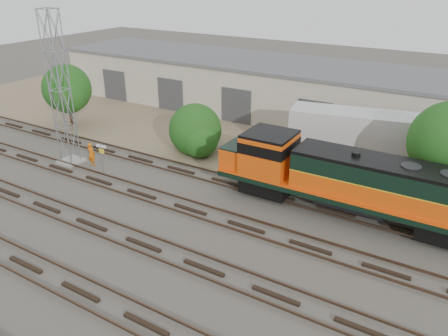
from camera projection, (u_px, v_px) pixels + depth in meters
The scene contains 11 objects.
ground at pixel (176, 221), 26.41m from camera, with size 140.00×140.00×0.00m, color #47423A.
dirt_strip at pixel (279, 143), 38.09m from camera, with size 80.00×16.00×0.02m, color #726047.
tracks at pixel (143, 244), 24.04m from camera, with size 80.00×20.40×0.28m.
warehouse at pixel (314, 93), 43.18m from camera, with size 58.40×10.40×5.30m.
locomotive at pixel (347, 180), 26.15m from camera, with size 17.19×3.02×4.13m.
signal_tower at pixel (60, 93), 32.07m from camera, with size 1.69×1.69×11.45m.
sign_post at pixel (102, 153), 32.25m from camera, with size 0.89×0.14×2.18m.
worker at pixel (91, 154), 33.54m from camera, with size 0.68×0.44×1.86m, color #D7600B.
semi_trailer at pixel (393, 137), 31.74m from camera, with size 14.49×5.57×4.37m.
tree_west at pixel (67, 91), 40.70m from camera, with size 4.74×4.51×5.90m.
tree_mid at pixel (196, 132), 35.44m from camera, with size 4.54×4.32×4.32m.
Camera 1 is at (14.15, -17.93, 13.95)m, focal length 35.00 mm.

